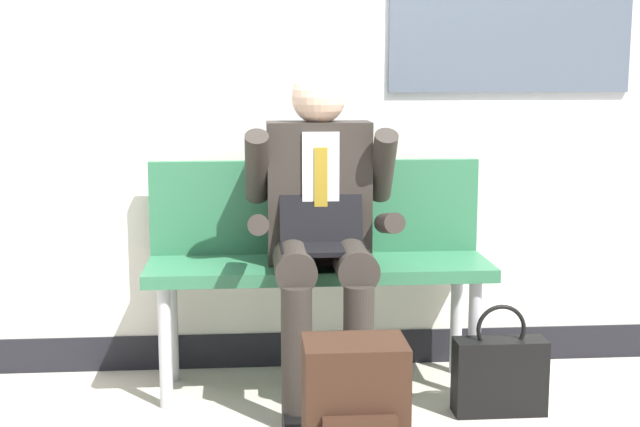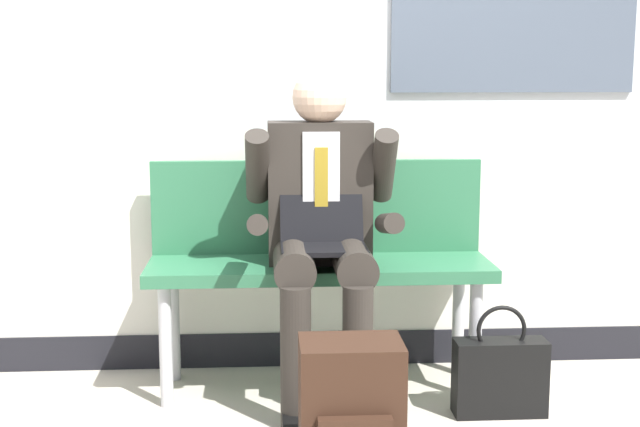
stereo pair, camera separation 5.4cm
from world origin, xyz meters
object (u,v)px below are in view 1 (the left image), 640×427
object	(u,v)px
bench_with_person	(317,249)
handbag	(500,374)
backpack	(355,418)
person_seated	(321,226)

from	to	relation	value
bench_with_person	handbag	distance (m)	0.86
handbag	backpack	bearing A→B (deg)	-137.21
bench_with_person	handbag	xyz separation A→B (m)	(0.65, -0.38, -0.41)
bench_with_person	handbag	world-z (taller)	bench_with_person
person_seated	bench_with_person	bearing A→B (deg)	90.00
bench_with_person	backpack	size ratio (longest dim) A/B	2.86
bench_with_person	handbag	bearing A→B (deg)	-30.07
bench_with_person	person_seated	distance (m)	0.24
person_seated	handbag	distance (m)	0.86
backpack	handbag	bearing A→B (deg)	42.79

